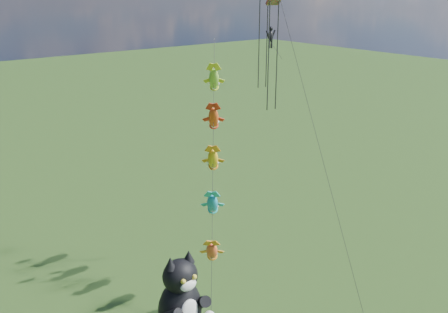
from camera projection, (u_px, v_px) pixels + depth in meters
cat_kite_rig at (183, 306)px, 24.30m from camera, size 2.59×4.23×10.89m
fish_windsock_rig at (213, 160)px, 37.20m from camera, size 10.07×12.54×18.80m
parafoil_rig at (273, 40)px, 36.57m from camera, size 5.35×17.03×26.06m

